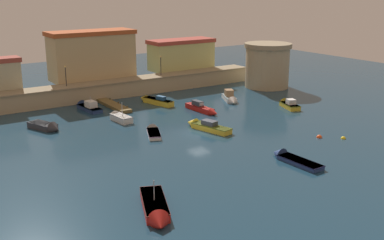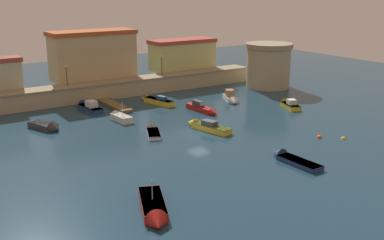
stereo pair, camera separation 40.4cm
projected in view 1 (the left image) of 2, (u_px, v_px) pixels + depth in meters
The scene contains 20 objects.
ground_plane at pixel (199, 133), 60.28m from camera, with size 137.08×137.08×0.00m, color #19384C.
quay_wall at pixel (115, 88), 79.63m from camera, with size 53.72×3.95×2.74m.
old_town_backdrop at pixel (107, 57), 82.09m from camera, with size 48.17×5.63×8.18m.
fortress_tower at pixel (267, 65), 86.41m from camera, with size 8.47×8.47×7.97m.
pier_dock at pixel (114, 105), 73.08m from camera, with size 1.78×9.12×0.70m.
quay_lamp_0 at pixel (66, 72), 74.25m from camera, with size 0.32×0.32×3.24m.
quay_lamp_1 at pixel (161, 62), 83.39m from camera, with size 0.32×0.32×3.43m.
moored_boat_0 at pixel (155, 101), 75.06m from camera, with size 2.97×7.20×1.62m.
moored_boat_1 at pixel (153, 131), 60.21m from camera, with size 3.51×5.51×1.37m.
moored_boat_2 at pixel (290, 158), 50.72m from camera, with size 1.82×6.58×1.58m.
moored_boat_3 at pixel (205, 126), 61.69m from camera, with size 3.14×7.18×1.70m.
moored_boat_4 at pixel (156, 210), 38.74m from camera, with size 4.45×7.28×3.03m.
moored_boat_5 at pixel (119, 117), 65.76m from camera, with size 1.90×4.80×3.04m.
moored_boat_6 at pixel (230, 98), 76.62m from camera, with size 3.81×5.73×2.13m.
moored_boat_7 at pixel (47, 127), 61.55m from camera, with size 3.53×5.41×1.72m.
moored_boat_8 at pixel (202, 108), 70.32m from camera, with size 1.56×7.03×1.63m.
moored_boat_9 at pixel (288, 104), 72.97m from camera, with size 3.16×5.31×1.88m.
moored_boat_10 at pixel (87, 106), 71.73m from camera, with size 2.24×6.69×2.68m.
mooring_buoy_0 at pixel (343, 139), 58.04m from camera, with size 0.58×0.58×0.58m, color yellow.
mooring_buoy_1 at pixel (319, 137), 58.49m from camera, with size 0.68×0.68×0.68m, color #EA4C19.
Camera 1 is at (-32.77, -47.32, 18.00)m, focal length 44.72 mm.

